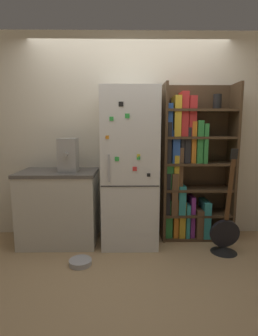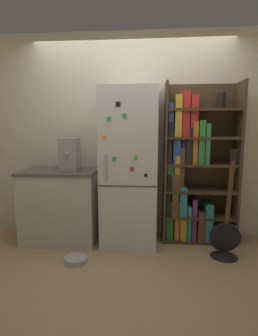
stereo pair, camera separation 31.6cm
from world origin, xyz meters
The scene contains 8 objects.
ground_plane centered at (0.00, 0.00, 0.00)m, with size 16.00×16.00×0.00m, color tan.
wall_back centered at (0.00, 0.47, 1.30)m, with size 8.00×0.05×2.60m.
refrigerator centered at (0.00, 0.14, 0.93)m, with size 0.66×0.64×1.87m.
bookshelf centered at (0.75, 0.30, 0.89)m, with size 0.89×0.36×1.95m.
kitchen_counter centered at (-0.87, 0.15, 0.45)m, with size 0.93×0.61×0.90m.
espresso_machine centered at (-0.73, 0.12, 1.10)m, with size 0.21×0.28×0.40m.
guitar centered at (1.08, -0.16, 0.17)m, with size 0.33×0.30×1.20m.
pet_bowl centered at (-0.52, -0.42, 0.03)m, with size 0.24×0.24×0.05m.
Camera 2 is at (0.27, -2.96, 1.41)m, focal length 28.00 mm.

